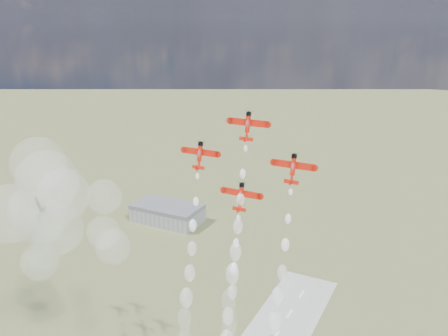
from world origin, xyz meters
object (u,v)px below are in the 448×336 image
plane_lead (248,125)px  plane_slot (241,196)px  plane_left (200,155)px  plane_right (293,168)px  hangar (167,213)px

plane_lead → plane_slot: plane_lead is taller
plane_left → plane_right: 27.02m
plane_left → plane_right: size_ratio=1.00×
plane_lead → plane_left: bearing=-171.9°
plane_lead → plane_slot: bearing=-90.0°
plane_right → hangar: bearing=132.4°
hangar → plane_lead: 237.40m
hangar → plane_right: size_ratio=4.57×
hangar → plane_right: (148.12, -162.36, 102.57)m
plane_slot → plane_lead: bearing=90.0°
hangar → plane_left: size_ratio=4.57×
plane_right → plane_slot: (-13.51, -1.93, -9.26)m
hangar → plane_slot: 231.99m
hangar → plane_slot: (134.61, -164.29, 93.31)m
plane_left → plane_lead: bearing=8.1°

